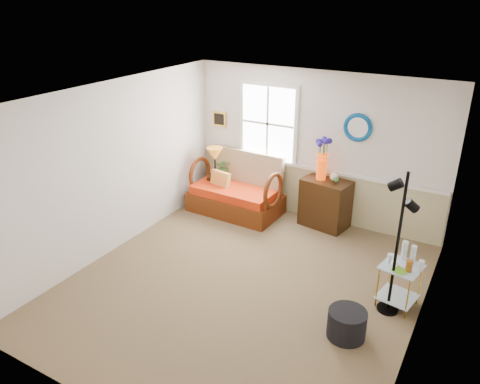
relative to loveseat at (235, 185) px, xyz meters
The scene contains 19 objects.
floor 2.40m from the loveseat, 57.05° to the right, with size 4.50×5.00×0.01m, color olive.
ceiling 3.12m from the loveseat, 57.05° to the right, with size 4.50×5.00×0.01m, color white.
walls 2.46m from the loveseat, 57.05° to the right, with size 4.51×5.01×2.60m.
wainscot 1.38m from the loveseat, 22.09° to the left, with size 4.46×0.02×0.90m, color tan.
chair_rail 1.42m from the loveseat, 21.70° to the left, with size 4.46×0.04×0.06m, color white.
window 1.24m from the loveseat, 53.65° to the left, with size 1.14×0.06×1.44m, color white, non-canonical shape.
picture 1.31m from the loveseat, 141.41° to the left, with size 0.28×0.03×0.28m, color gold.
mirror 2.38m from the loveseat, 14.67° to the left, with size 0.47×0.47×0.07m, color #005DA0.
loveseat is the anchor object (origin of this frame).
throw_pillow 0.29m from the loveseat, 168.79° to the right, with size 0.40×0.10×0.40m, color orange, non-canonical shape.
lamp_stand 0.59m from the loveseat, 160.55° to the left, with size 0.32×0.32×0.56m, color black, non-canonical shape.
table_lamp 0.62m from the loveseat, 165.48° to the left, with size 0.30×0.30×0.55m, color orange, non-canonical shape.
potted_plant 0.48m from the loveseat, 148.29° to the left, with size 0.30×0.33×0.26m, color #3A6B2D.
cabinet 1.64m from the loveseat, 10.45° to the left, with size 0.78×0.50×0.84m, color black, non-canonical shape.
flower_vase 1.66m from the loveseat, 11.51° to the left, with size 0.21×0.21×0.72m, color #D93905, non-canonical shape.
side_table 3.51m from the loveseat, 23.07° to the right, with size 0.46×0.46×0.59m, color gold, non-canonical shape.
tabletop_items 3.52m from the loveseat, 22.47° to the right, with size 0.42×0.42×0.25m, color silver, non-canonical shape.
floor_lamp 3.53m from the loveseat, 25.86° to the right, with size 0.27×0.27×1.89m, color black, non-canonical shape.
ottoman 3.66m from the loveseat, 38.65° to the right, with size 0.46×0.46×0.35m, color black.
Camera 1 is at (2.68, -4.76, 3.77)m, focal length 35.00 mm.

